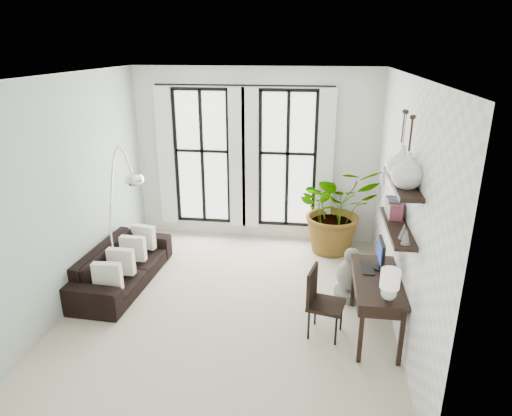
% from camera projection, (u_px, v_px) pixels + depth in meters
% --- Properties ---
extents(floor, '(5.00, 5.00, 0.00)m').
position_uv_depth(floor, '(232.00, 302.00, 6.66)').
color(floor, beige).
rests_on(floor, ground).
extents(ceiling, '(5.00, 5.00, 0.00)m').
position_uv_depth(ceiling, '(228.00, 75.00, 5.57)').
color(ceiling, white).
rests_on(ceiling, wall_back).
extents(wall_left, '(0.00, 5.00, 5.00)m').
position_uv_depth(wall_left, '(73.00, 192.00, 6.39)').
color(wall_left, '#9FB2A4').
rests_on(wall_left, floor).
extents(wall_right, '(0.00, 5.00, 5.00)m').
position_uv_depth(wall_right, '(403.00, 206.00, 5.83)').
color(wall_right, white).
rests_on(wall_right, floor).
extents(wall_back, '(4.50, 0.00, 4.50)m').
position_uv_depth(wall_back, '(255.00, 156.00, 8.44)').
color(wall_back, white).
rests_on(wall_back, floor).
extents(windows, '(3.26, 0.13, 2.65)m').
position_uv_depth(windows, '(244.00, 159.00, 8.42)').
color(windows, white).
rests_on(windows, wall_back).
extents(wall_shelves, '(0.25, 1.30, 0.60)m').
position_uv_depth(wall_shelves, '(398.00, 208.00, 5.39)').
color(wall_shelves, black).
rests_on(wall_shelves, wall_right).
extents(sofa, '(0.94, 2.17, 0.62)m').
position_uv_depth(sofa, '(122.00, 265.00, 7.09)').
color(sofa, black).
rests_on(sofa, floor).
extents(throw_pillows, '(0.40, 1.52, 0.40)m').
position_uv_depth(throw_pillows, '(127.00, 255.00, 7.02)').
color(throw_pillows, silver).
rests_on(throw_pillows, sofa).
extents(plant, '(1.79, 1.68, 1.60)m').
position_uv_depth(plant, '(336.00, 209.00, 8.09)').
color(plant, '#2D7228').
rests_on(plant, floor).
extents(desk, '(0.57, 1.35, 1.19)m').
position_uv_depth(desk, '(377.00, 284.00, 5.67)').
color(desk, black).
rests_on(desk, floor).
extents(desk_chair, '(0.52, 0.52, 0.92)m').
position_uv_depth(desk_chair, '(320.00, 298.00, 5.78)').
color(desk_chair, black).
rests_on(desk_chair, floor).
extents(arc_lamp, '(0.71, 0.42, 2.20)m').
position_uv_depth(arc_lamp, '(121.00, 191.00, 6.67)').
color(arc_lamp, silver).
rests_on(arc_lamp, floor).
extents(buddha, '(0.45, 0.45, 0.80)m').
position_uv_depth(buddha, '(350.00, 277.00, 6.67)').
color(buddha, slate).
rests_on(buddha, floor).
extents(vase_a, '(0.37, 0.37, 0.38)m').
position_uv_depth(vase_a, '(408.00, 170.00, 4.94)').
color(vase_a, white).
rests_on(vase_a, shelf_upper).
extents(vase_b, '(0.37, 0.37, 0.38)m').
position_uv_depth(vase_b, '(402.00, 161.00, 5.31)').
color(vase_b, white).
rests_on(vase_b, shelf_upper).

